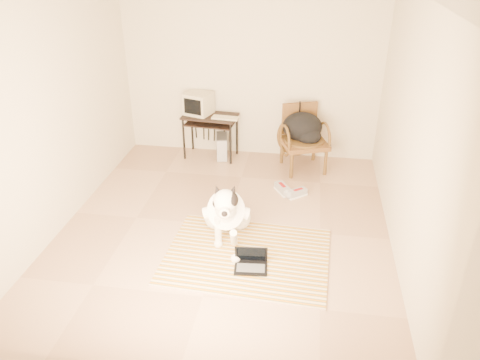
% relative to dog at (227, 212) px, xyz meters
% --- Properties ---
extents(floor, '(4.50, 4.50, 0.00)m').
position_rel_dog_xyz_m(floor, '(-0.06, 0.23, -0.34)').
color(floor, tan).
rests_on(floor, ground).
extents(wall_back, '(4.50, 0.00, 4.50)m').
position_rel_dog_xyz_m(wall_back, '(-0.06, 2.48, 1.01)').
color(wall_back, beige).
rests_on(wall_back, floor).
extents(wall_front, '(4.50, 0.00, 4.50)m').
position_rel_dog_xyz_m(wall_front, '(-0.06, -2.02, 1.01)').
color(wall_front, beige).
rests_on(wall_front, floor).
extents(wall_left, '(0.00, 4.50, 4.50)m').
position_rel_dog_xyz_m(wall_left, '(-2.06, 0.23, 1.01)').
color(wall_left, beige).
rests_on(wall_left, floor).
extents(wall_right, '(0.00, 4.50, 4.50)m').
position_rel_dog_xyz_m(wall_right, '(1.94, 0.23, 1.01)').
color(wall_right, beige).
rests_on(wall_right, floor).
extents(rug, '(1.89, 1.48, 0.02)m').
position_rel_dog_xyz_m(rug, '(0.29, -0.37, -0.33)').
color(rug, '#C07413').
rests_on(rug, floor).
extents(dog, '(0.57, 1.15, 0.86)m').
position_rel_dog_xyz_m(dog, '(0.00, 0.00, 0.00)').
color(dog, white).
rests_on(dog, rug).
extents(laptop, '(0.38, 0.29, 0.25)m').
position_rel_dog_xyz_m(laptop, '(0.36, -0.56, -0.26)').
color(laptop, black).
rests_on(laptop, rug).
extents(computer_desk, '(0.89, 0.55, 0.71)m').
position_rel_dog_xyz_m(computer_desk, '(-0.66, 2.20, 0.26)').
color(computer_desk, black).
rests_on(computer_desk, floor).
extents(crt_monitor, '(0.47, 0.46, 0.34)m').
position_rel_dog_xyz_m(crt_monitor, '(-0.85, 2.27, 0.53)').
color(crt_monitor, '#BFB496').
rests_on(crt_monitor, computer_desk).
extents(desk_keyboard, '(0.43, 0.19, 0.03)m').
position_rel_dog_xyz_m(desk_keyboard, '(-0.40, 2.11, 0.38)').
color(desk_keyboard, '#BFB496').
rests_on(desk_keyboard, computer_desk).
extents(pc_tower, '(0.24, 0.42, 0.37)m').
position_rel_dog_xyz_m(pc_tower, '(-0.48, 2.21, -0.16)').
color(pc_tower, '#505052').
rests_on(pc_tower, floor).
extents(rattan_chair, '(0.82, 0.80, 0.97)m').
position_rel_dog_xyz_m(rattan_chair, '(0.81, 2.04, 0.15)').
color(rattan_chair, brown).
rests_on(rattan_chair, floor).
extents(backpack, '(0.60, 0.52, 0.44)m').
position_rel_dog_xyz_m(backpack, '(0.81, 2.03, 0.31)').
color(backpack, black).
rests_on(backpack, rattan_chair).
extents(sneaker_left, '(0.27, 0.33, 0.11)m').
position_rel_dog_xyz_m(sneaker_left, '(0.58, 1.19, -0.29)').
color(sneaker_left, white).
rests_on(sneaker_left, floor).
extents(sneaker_right, '(0.30, 0.28, 0.10)m').
position_rel_dog_xyz_m(sneaker_right, '(0.79, 1.10, -0.30)').
color(sneaker_right, white).
rests_on(sneaker_right, floor).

